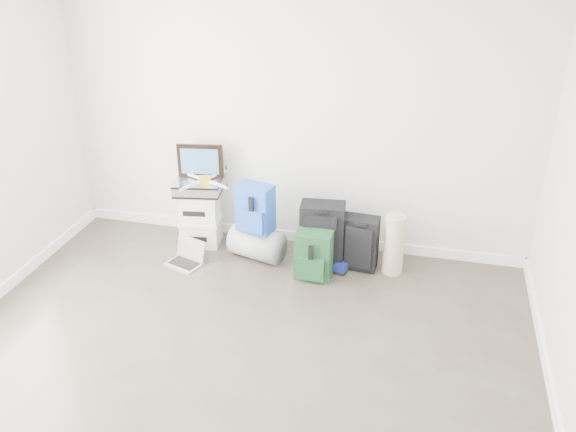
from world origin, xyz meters
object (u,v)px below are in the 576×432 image
(large_suitcase, at_px, (322,235))
(laptop, at_px, (187,258))
(boxes_stack, at_px, (200,218))
(carry_on, at_px, (360,243))
(duffel_bag, at_px, (257,243))
(briefcase, at_px, (198,187))

(large_suitcase, height_order, laptop, large_suitcase)
(boxes_stack, distance_m, laptop, 0.46)
(carry_on, bearing_deg, boxes_stack, -179.29)
(boxes_stack, relative_size, laptop, 1.46)
(laptop, bearing_deg, duffel_bag, 41.49)
(large_suitcase, distance_m, carry_on, 0.36)
(briefcase, distance_m, laptop, 0.69)
(carry_on, xyz_separation_m, laptop, (-1.60, -0.31, -0.20))
(laptop, bearing_deg, briefcase, 109.55)
(carry_on, bearing_deg, laptop, -165.04)
(boxes_stack, bearing_deg, laptop, -97.80)
(briefcase, bearing_deg, laptop, -99.27)
(duffel_bag, bearing_deg, briefcase, -176.86)
(boxes_stack, relative_size, duffel_bag, 1.11)
(duffel_bag, bearing_deg, boxes_stack, -176.86)
(duffel_bag, bearing_deg, carry_on, 19.07)
(briefcase, distance_m, duffel_bag, 0.79)
(boxes_stack, height_order, duffel_bag, boxes_stack)
(duffel_bag, xyz_separation_m, carry_on, (0.98, 0.05, 0.10))
(duffel_bag, xyz_separation_m, laptop, (-0.62, -0.26, -0.10))
(duffel_bag, relative_size, carry_on, 0.97)
(carry_on, bearing_deg, large_suitcase, -171.33)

